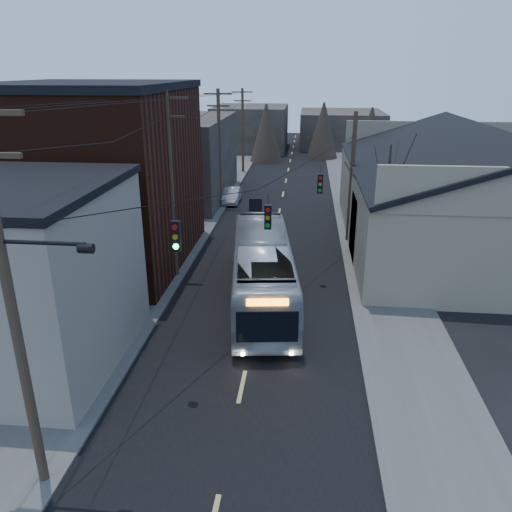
{
  "coord_description": "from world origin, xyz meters",
  "views": [
    {
      "loc": [
        2.08,
        -7.32,
        10.98
      ],
      "look_at": [
        -0.06,
        13.71,
        3.0
      ],
      "focal_mm": 35.0,
      "sensor_mm": 36.0,
      "label": 1
    }
  ],
  "objects": [
    {
      "name": "sidewalk_left",
      "position": [
        -6.5,
        30.0,
        0.06
      ],
      "size": [
        4.0,
        110.0,
        0.12
      ],
      "primitive_type": "cube",
      "color": "#474744",
      "rests_on": "ground"
    },
    {
      "name": "parked_car",
      "position": [
        -4.3,
        34.59,
        0.64
      ],
      "size": [
        1.43,
        3.92,
        1.28
      ],
      "primitive_type": "imported",
      "rotation": [
        0.0,
        0.0,
        0.02
      ],
      "color": "#9A9EA2",
      "rests_on": "ground"
    },
    {
      "name": "building_far_right",
      "position": [
        7.0,
        70.0,
        2.5
      ],
      "size": [
        12.0,
        14.0,
        5.0
      ],
      "primitive_type": "cube",
      "color": "#2D2824",
      "rests_on": "ground"
    },
    {
      "name": "building_brick",
      "position": [
        -10.0,
        20.0,
        5.0
      ],
      "size": [
        10.0,
        12.0,
        10.0
      ],
      "primitive_type": "cube",
      "color": "black",
      "rests_on": "ground"
    },
    {
      "name": "building_clapboard",
      "position": [
        -9.0,
        9.0,
        3.5
      ],
      "size": [
        8.0,
        8.0,
        7.0
      ],
      "primitive_type": "cube",
      "color": "gray",
      "rests_on": "ground"
    },
    {
      "name": "bus",
      "position": [
        0.1,
        15.32,
        1.65
      ],
      "size": [
        4.17,
        12.07,
        3.29
      ],
      "primitive_type": "imported",
      "rotation": [
        0.0,
        0.0,
        3.26
      ],
      "color": "#9DA1A8",
      "rests_on": "ground"
    },
    {
      "name": "sidewalk_right",
      "position": [
        6.5,
        30.0,
        0.06
      ],
      "size": [
        4.0,
        110.0,
        0.12
      ],
      "primitive_type": "cube",
      "color": "#474744",
      "rests_on": "ground"
    },
    {
      "name": "warehouse",
      "position": [
        13.0,
        25.0,
        2.7
      ],
      "size": [
        16.16,
        20.6,
        7.73
      ],
      "color": "#80715D",
      "rests_on": "ground"
    },
    {
      "name": "building_far_left",
      "position": [
        -6.0,
        65.0,
        3.0
      ],
      "size": [
        10.0,
        12.0,
        6.0
      ],
      "primitive_type": "cube",
      "color": "#2D2824",
      "rests_on": "ground"
    },
    {
      "name": "utility_lines",
      "position": [
        -3.11,
        24.14,
        4.95
      ],
      "size": [
        11.24,
        45.28,
        10.5
      ],
      "color": "#382B1E",
      "rests_on": "ground"
    },
    {
      "name": "bare_tree",
      "position": [
        6.5,
        20.0,
        3.6
      ],
      "size": [
        0.4,
        0.4,
        7.2
      ],
      "primitive_type": "cone",
      "color": "black",
      "rests_on": "ground"
    },
    {
      "name": "building_left_far",
      "position": [
        -9.5,
        36.0,
        3.5
      ],
      "size": [
        9.0,
        14.0,
        7.0
      ],
      "primitive_type": "cube",
      "color": "#2D2824",
      "rests_on": "ground"
    },
    {
      "name": "road_surface",
      "position": [
        0.0,
        30.0,
        0.01
      ],
      "size": [
        9.0,
        110.0,
        0.02
      ],
      "primitive_type": "cube",
      "color": "black",
      "rests_on": "ground"
    }
  ]
}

